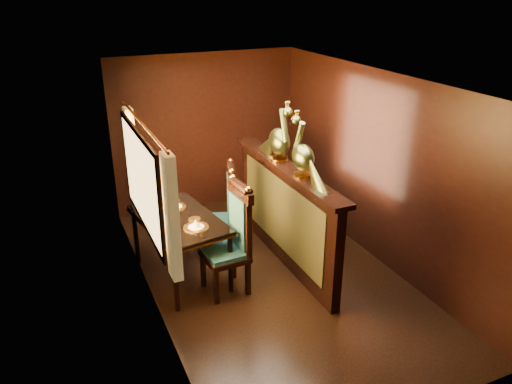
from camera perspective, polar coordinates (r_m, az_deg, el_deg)
ground at (r=6.50m, az=1.82°, el=-9.54°), size 5.00×5.00×0.00m
room_shell at (r=5.78m, az=1.18°, el=3.67°), size 3.04×5.04×2.52m
partition at (r=6.52m, az=3.31°, el=-2.32°), size 0.26×2.70×1.36m
dining_table at (r=6.20m, az=-8.80°, el=-3.57°), size 1.05×1.51×1.03m
chair_left at (r=5.91m, az=-2.50°, el=-4.88°), size 0.53×0.56×1.41m
chair_right at (r=6.72m, az=-3.47°, el=-1.78°), size 0.60×0.61×1.31m
peacock_left at (r=5.80m, az=5.45°, el=5.27°), size 0.24×0.64×0.76m
peacock_right at (r=6.32m, az=2.72°, el=7.10°), size 0.26×0.68×0.81m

